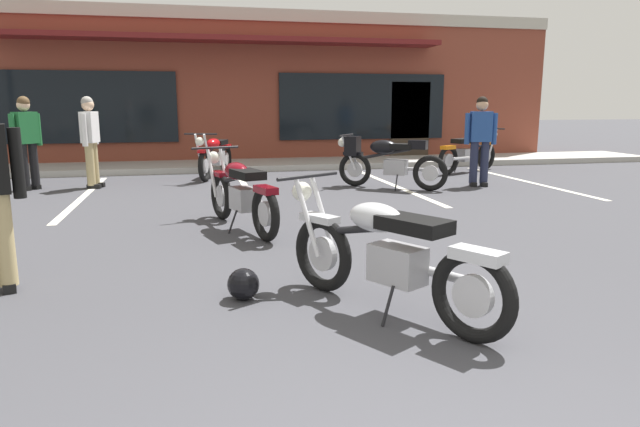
% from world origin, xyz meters
% --- Properties ---
extents(ground_plane, '(80.00, 80.00, 0.00)m').
position_xyz_m(ground_plane, '(0.00, 3.98, 0.00)').
color(ground_plane, '#3D3D42').
extents(sidewalk_kerb, '(22.00, 1.80, 0.14)m').
position_xyz_m(sidewalk_kerb, '(0.00, 12.38, 0.07)').
color(sidewalk_kerb, '#A8A59E').
rests_on(sidewalk_kerb, ground_plane).
extents(brick_storefront_building, '(17.59, 6.68, 3.84)m').
position_xyz_m(brick_storefront_building, '(0.00, 16.15, 1.93)').
color(brick_storefront_building, brown).
rests_on(brick_storefront_building, ground_plane).
extents(painted_stall_lines, '(11.27, 4.80, 0.01)m').
position_xyz_m(painted_stall_lines, '(0.00, 8.78, 0.00)').
color(painted_stall_lines, silver).
rests_on(painted_stall_lines, ground_plane).
extents(motorcycle_foreground_classic, '(1.32, 1.89, 0.98)m').
position_xyz_m(motorcycle_foreground_classic, '(0.42, 2.50, 0.46)').
color(motorcycle_foreground_classic, black).
rests_on(motorcycle_foreground_classic, ground_plane).
extents(motorcycle_red_sportbike, '(1.03, 2.02, 0.98)m').
position_xyz_m(motorcycle_red_sportbike, '(-0.48, 10.79, 0.46)').
color(motorcycle_red_sportbike, black).
rests_on(motorcycle_red_sportbike, ground_plane).
extents(motorcycle_black_cruiser, '(1.79, 1.48, 0.98)m').
position_xyz_m(motorcycle_black_cruiser, '(2.51, 8.53, 0.53)').
color(motorcycle_black_cruiser, black).
rests_on(motorcycle_black_cruiser, ground_plane).
extents(motorcycle_silver_naked, '(0.96, 2.05, 0.98)m').
position_xyz_m(motorcycle_silver_naked, '(-0.40, 5.64, 0.46)').
color(motorcycle_silver_naked, black).
rests_on(motorcycle_silver_naked, ground_plane).
extents(motorcycle_green_cafe_racer, '(1.93, 1.24, 0.98)m').
position_xyz_m(motorcycle_green_cafe_racer, '(5.16, 10.43, 0.46)').
color(motorcycle_green_cafe_racer, black).
rests_on(motorcycle_green_cafe_racer, ground_plane).
extents(person_in_shorts_foreground, '(0.46, 0.52, 1.68)m').
position_xyz_m(person_in_shorts_foreground, '(-3.85, 9.74, 0.95)').
color(person_in_shorts_foreground, black).
rests_on(person_in_shorts_foreground, ground_plane).
extents(person_by_back_row, '(0.61, 0.35, 1.68)m').
position_xyz_m(person_by_back_row, '(4.33, 8.39, 0.95)').
color(person_by_back_row, black).
rests_on(person_by_back_row, ground_plane).
extents(person_near_building, '(0.34, 0.61, 1.68)m').
position_xyz_m(person_near_building, '(-2.77, 9.76, 0.95)').
color(person_near_building, black).
rests_on(person_near_building, ground_plane).
extents(helmet_on_pavement, '(0.26, 0.26, 0.26)m').
position_xyz_m(helmet_on_pavement, '(-0.61, 3.02, 0.13)').
color(helmet_on_pavement, black).
rests_on(helmet_on_pavement, ground_plane).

